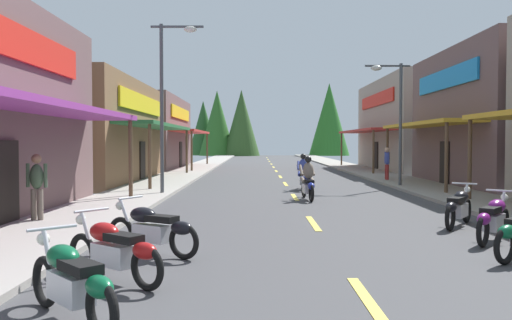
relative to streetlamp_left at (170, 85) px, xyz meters
name	(u,v)px	position (x,y,z in m)	size (l,w,h in m)	color
ground	(280,175)	(4.78, 13.49, -4.28)	(9.32, 98.67, 0.10)	#424244
sidewalk_left	(186,173)	(-1.28, 13.49, -4.17)	(2.80, 98.67, 0.12)	#9E9991
sidewalk_right	(374,173)	(10.83, 13.49, -4.17)	(2.80, 98.67, 0.12)	gray
centerline_dashes	(279,173)	(4.78, 14.59, -4.22)	(0.16, 71.17, 0.01)	#E0C64C
storefront_left_middle	(85,132)	(-5.69, 7.37, -1.61)	(7.91, 13.27, 5.23)	brown
storefront_left_far	(137,133)	(-6.23, 21.35, -1.44)	(8.97, 13.03, 5.56)	brown
storefront_right_far	(432,125)	(16.19, 18.45, -0.91)	(9.78, 13.90, 6.63)	gray
streetlamp_left	(170,85)	(0.00, 0.00, 0.00)	(2.01, 0.30, 6.56)	#474C51
streetlamp_right	(395,106)	(9.52, 3.48, -0.54)	(2.01, 0.30, 5.59)	#474C51
motorcycle_parked_right_4	(495,218)	(8.22, -9.35, -3.74)	(1.44, 1.72, 1.04)	black
motorcycle_parked_right_5	(460,207)	(8.23, -7.45, -3.74)	(1.32, 1.80, 1.04)	black
motorcycle_parked_left_0	(73,280)	(1.24, -14.18, -3.74)	(1.54, 1.63, 1.04)	black
motorcycle_parked_left_1	(115,249)	(1.26, -12.47, -3.74)	(1.76, 1.38, 1.04)	black
motorcycle_parked_left_2	(154,228)	(1.45, -10.61, -3.74)	(1.89, 1.18, 1.04)	black
rider_cruising_lead	(309,182)	(5.17, -1.50, -3.57)	(0.60, 2.14, 1.57)	black
rider_cruising_trailing	(304,175)	(5.36, 2.40, -3.57)	(0.61, 2.14, 1.57)	black
pedestrian_browsing	(388,162)	(10.12, 6.97, -3.18)	(0.30, 0.57, 1.79)	maroon
pedestrian_waiting	(38,183)	(-2.12, -7.11, -3.20)	(0.56, 0.32, 1.76)	#726659
treeline_backdrop	(261,122)	(3.92, 62.17, 0.96)	(25.72, 8.76, 11.38)	#2B6223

